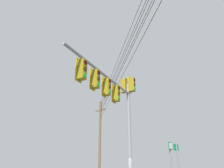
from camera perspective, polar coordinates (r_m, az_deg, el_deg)
The scene contains 3 objects.
signal_mast_assembly at distance 11.93m, azimuth 1.04°, elevation -4.00°, with size 6.52×2.40×7.44m.
utility_pole_wooden at distance 28.67m, azimuth -3.20°, elevation -14.56°, with size 0.30×1.76×10.61m.
overhead_wire_span at distance 13.74m, azimuth 5.42°, elevation 11.59°, with size 21.17×27.19×2.30m.
Camera 1 is at (-10.09, -8.14, 1.83)m, focal length 35.02 mm.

